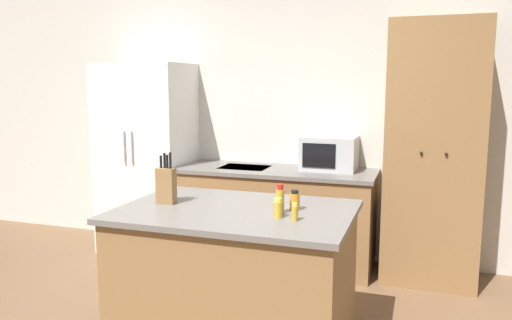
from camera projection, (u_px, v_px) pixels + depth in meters
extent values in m
cube|color=beige|center=(278.00, 120.00, 4.83)|extent=(7.20, 0.06, 2.60)
cube|color=white|center=(147.00, 158.00, 4.95)|extent=(0.86, 0.64, 1.85)
cylinder|color=silver|center=(124.00, 147.00, 4.62)|extent=(0.02, 0.02, 0.30)
cylinder|color=silver|center=(132.00, 147.00, 4.60)|extent=(0.02, 0.02, 0.30)
cube|color=olive|center=(277.00, 218.00, 4.60)|extent=(1.75, 0.64, 0.85)
cube|color=slate|center=(277.00, 171.00, 4.53)|extent=(1.79, 0.68, 0.03)
cube|color=#9EA0A3|center=(245.00, 168.00, 4.63)|extent=(0.44, 0.34, 0.01)
cube|color=olive|center=(433.00, 154.00, 4.11)|extent=(0.76, 0.58, 2.15)
sphere|color=black|center=(421.00, 153.00, 3.85)|extent=(0.02, 0.02, 0.02)
sphere|color=black|center=(446.00, 154.00, 3.80)|extent=(0.02, 0.02, 0.02)
cube|color=olive|center=(236.00, 281.00, 3.12)|extent=(1.36, 0.92, 0.86)
cube|color=slate|center=(236.00, 211.00, 3.05)|extent=(1.42, 0.98, 0.03)
cube|color=#B2B5B7|center=(329.00, 153.00, 4.47)|extent=(0.48, 0.38, 0.30)
cube|color=black|center=(319.00, 156.00, 4.30)|extent=(0.29, 0.01, 0.21)
cube|color=olive|center=(166.00, 186.00, 3.17)|extent=(0.12, 0.07, 0.23)
cylinder|color=black|center=(161.00, 162.00, 3.16)|extent=(0.02, 0.02, 0.08)
cylinder|color=black|center=(165.00, 160.00, 3.15)|extent=(0.02, 0.02, 0.10)
cylinder|color=black|center=(167.00, 162.00, 3.14)|extent=(0.02, 0.02, 0.09)
cylinder|color=black|center=(170.00, 160.00, 3.13)|extent=(0.02, 0.02, 0.10)
cylinder|color=orange|center=(295.00, 202.00, 3.01)|extent=(0.06, 0.06, 0.10)
cylinder|color=black|center=(295.00, 192.00, 3.00)|extent=(0.04, 0.04, 0.02)
cylinder|color=gold|center=(295.00, 213.00, 2.77)|extent=(0.04, 0.04, 0.08)
cylinder|color=#E5DB4C|center=(295.00, 205.00, 2.77)|extent=(0.03, 0.03, 0.02)
cylinder|color=gold|center=(280.00, 202.00, 2.92)|extent=(0.05, 0.05, 0.14)
cylinder|color=red|center=(280.00, 187.00, 2.91)|extent=(0.04, 0.04, 0.03)
cylinder|color=gold|center=(278.00, 210.00, 2.84)|extent=(0.05, 0.05, 0.09)
cylinder|color=#E5DB4C|center=(278.00, 200.00, 2.83)|extent=(0.04, 0.04, 0.02)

